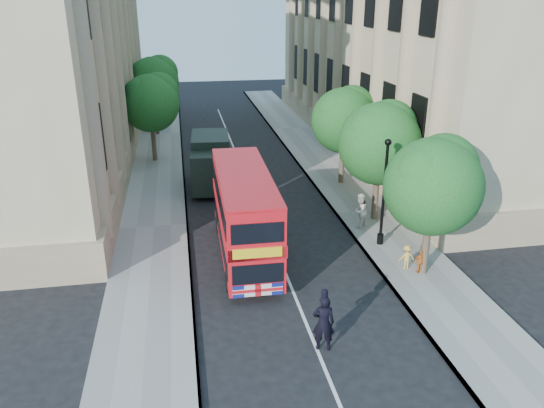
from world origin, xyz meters
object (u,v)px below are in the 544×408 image
double_decker_bus (245,213)px  lamp_post (384,197)px  police_constable (323,323)px  box_van (211,164)px  woman_pedestrian (360,211)px

double_decker_bus → lamp_post: bearing=0.2°
double_decker_bus → police_constable: double_decker_bus is taller
double_decker_bus → box_van: 9.73m
box_van → double_decker_bus: bearing=-81.0°
lamp_post → police_constable: lamp_post is taller
woman_pedestrian → lamp_post: bearing=58.2°
double_decker_bus → box_van: bearing=95.8°
police_constable → box_van: bearing=-71.0°
lamp_post → box_van: bearing=127.0°
lamp_post → woman_pedestrian: 2.51m
lamp_post → double_decker_bus: lamp_post is taller
police_constable → woman_pedestrian: 10.24m
lamp_post → woman_pedestrian: (-0.37, 2.00, -1.47)m
lamp_post → box_van: lamp_post is taller
woman_pedestrian → police_constable: bearing=22.0°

